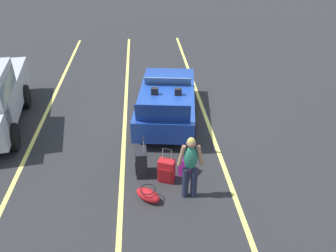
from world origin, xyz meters
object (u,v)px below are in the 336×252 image
suitcase_medium_bright (166,171)px  suitcase_small_carryon (185,165)px  duffel_bag (148,195)px  suitcase_large_black (141,162)px  traveler_person (190,165)px  convertible_car (167,99)px

suitcase_medium_bright → suitcase_small_carryon: size_ratio=1.86×
duffel_bag → suitcase_large_black: bearing=7.5°
suitcase_small_carryon → traveler_person: 1.09m
traveler_person → duffel_bag: bearing=98.4°
traveler_person → suitcase_medium_bright: bearing=44.4°
convertible_car → suitcase_small_carryon: bearing=-168.6°
suitcase_small_carryon → convertible_car: bearing=131.9°
convertible_car → duffel_bag: size_ratio=6.33×
convertible_car → suitcase_medium_bright: 3.44m
suitcase_large_black → suitcase_medium_bright: suitcase_large_black is taller
convertible_car → traveler_person: (-4.02, -0.19, 0.34)m
convertible_car → suitcase_small_carryon: (-3.16, -0.20, -0.34)m
convertible_car → suitcase_small_carryon: convertible_car is taller
convertible_car → suitcase_medium_bright: bearing=-177.2°
suitcase_medium_bright → duffel_bag: 0.83m
suitcase_small_carryon → suitcase_medium_bright: bearing=-114.4°
convertible_car → duffel_bag: 4.17m
suitcase_medium_bright → duffel_bag: bearing=-15.6°
convertible_car → suitcase_medium_bright: convertible_car is taller
suitcase_large_black → duffel_bag: 1.01m
traveler_person → suitcase_small_carryon: bearing=4.7°
duffel_bag → convertible_car: bearing=-10.9°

